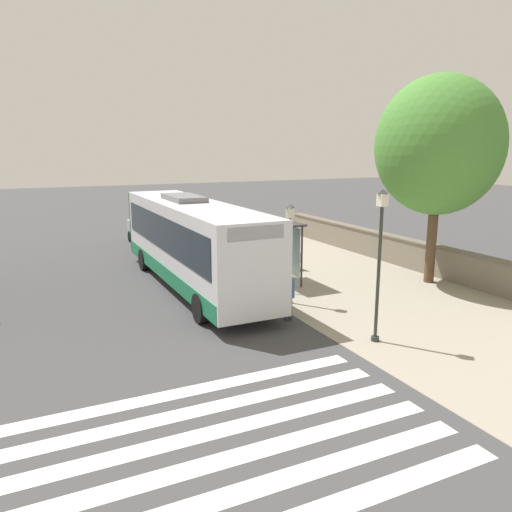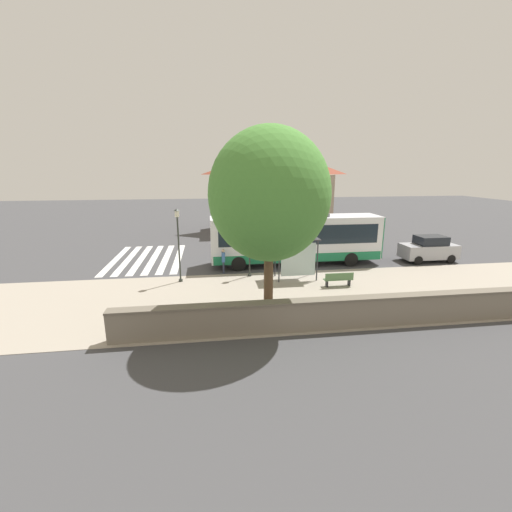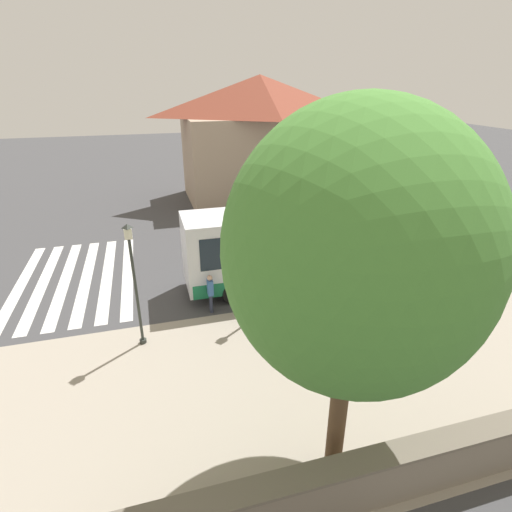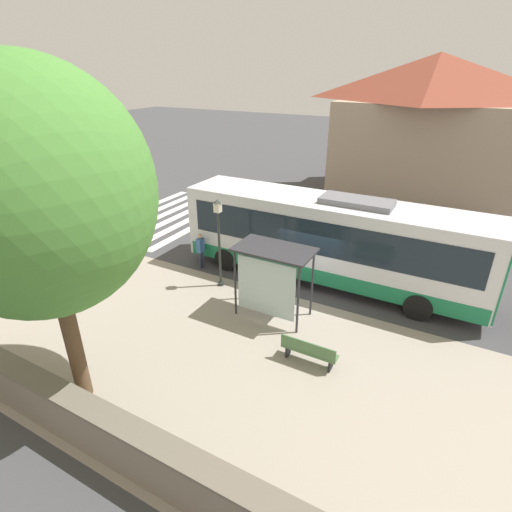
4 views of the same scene
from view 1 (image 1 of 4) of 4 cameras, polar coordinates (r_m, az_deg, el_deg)
ground_plane at (r=21.26m, az=-1.94°, el=-3.19°), size 120.00×120.00×0.00m
sidewalk_plaza at (r=23.36m, az=8.24°, el=-1.87°), size 9.00×44.00×0.02m
crosswalk_stripes at (r=10.41m, az=-3.87°, el=-20.70°), size 9.00×5.25×0.01m
stone_wall at (r=25.63m, az=15.86°, el=0.64°), size 0.60×20.00×1.39m
bus at (r=20.55m, az=-7.37°, el=1.69°), size 2.62×12.25×3.73m
bus_shelter at (r=21.09m, az=2.51°, el=2.65°), size 1.55×2.70×2.65m
pedestrian at (r=16.60m, az=3.74°, el=-4.21°), size 0.34×0.22×1.65m
bench at (r=24.07m, az=3.77°, el=-0.20°), size 0.40×1.73×0.88m
street_lamp_near at (r=14.78m, az=13.94°, el=0.26°), size 0.28×0.28×4.54m
street_lamp_far at (r=18.15m, az=3.86°, el=1.27°), size 0.28×0.28×3.70m
shade_tree at (r=22.03m, az=20.15°, el=11.73°), size 5.13×5.13×8.58m
parked_car_behind_bus at (r=30.56m, az=-12.20°, el=3.10°), size 1.89×4.05×1.94m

